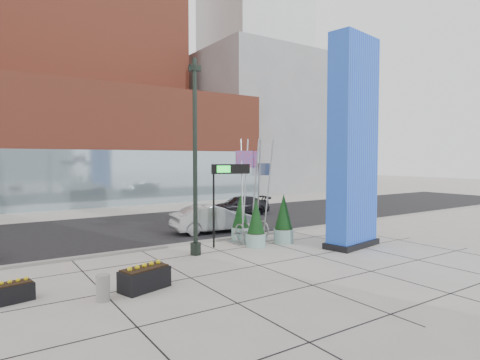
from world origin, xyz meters
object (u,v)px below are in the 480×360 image
public_art_sculpture (252,214)px  overhead_street_sign (226,176)px  blue_pylon (353,146)px  concrete_bollard (103,288)px  lamp_post (195,175)px  car_silver_mid (213,219)px

public_art_sculpture → overhead_street_sign: public_art_sculpture is taller
blue_pylon → overhead_street_sign: size_ratio=2.52×
blue_pylon → concrete_bollard: 12.80m
concrete_bollard → overhead_street_sign: (7.01, 4.42, 3.01)m
public_art_sculpture → overhead_street_sign: size_ratio=1.32×
lamp_post → concrete_bollard: 6.86m
lamp_post → concrete_bollard: lamp_post is taller
concrete_bollard → overhead_street_sign: overhead_street_sign is taller
lamp_post → public_art_sculpture: size_ratio=1.63×
public_art_sculpture → car_silver_mid: (-0.45, 3.27, -0.60)m
lamp_post → concrete_bollard: bearing=-143.9°
concrete_bollard → lamp_post: bearing=36.1°
public_art_sculpture → car_silver_mid: size_ratio=1.11×
car_silver_mid → concrete_bollard: bearing=139.9°
car_silver_mid → lamp_post: bearing=148.5°
blue_pylon → public_art_sculpture: (-3.25, 3.69, -3.44)m
lamp_post → blue_pylon: bearing=-20.9°
blue_pylon → overhead_street_sign: blue_pylon is taller
blue_pylon → overhead_street_sign: (-4.96, 3.49, -1.42)m
blue_pylon → overhead_street_sign: 6.23m
concrete_bollard → car_silver_mid: car_silver_mid is taller
public_art_sculpture → car_silver_mid: public_art_sculpture is taller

